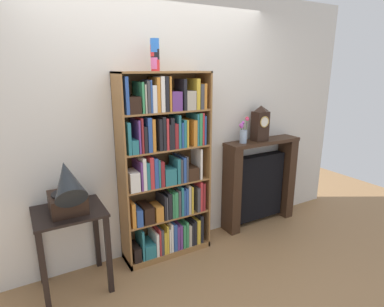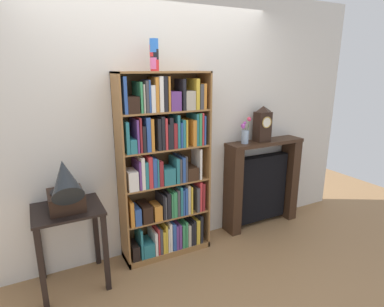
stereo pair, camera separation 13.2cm
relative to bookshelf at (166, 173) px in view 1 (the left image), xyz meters
name	(u,v)px [view 1 (the left image)]	position (x,y,z in m)	size (l,w,h in m)	color
ground_plane	(173,258)	(0.00, -0.12, -0.90)	(7.77, 6.40, 0.02)	#997047
wall_back	(172,124)	(0.17, 0.20, 0.45)	(4.77, 0.08, 2.67)	silver
bookshelf	(166,173)	(0.00, 0.00, 0.00)	(0.90, 0.30, 1.87)	olive
cup_stack	(155,55)	(-0.08, 0.01, 1.12)	(0.08, 0.08, 0.28)	red
side_table_left	(71,231)	(-0.95, -0.09, -0.33)	(0.57, 0.50, 0.74)	black
gramophone	(67,189)	(-0.95, -0.17, 0.07)	(0.28, 0.52, 0.52)	black
fireplace_mantel	(259,183)	(1.29, 0.05, -0.36)	(0.99, 0.25, 1.07)	#382316
mantel_clock	(260,123)	(1.23, 0.03, 0.39)	(0.17, 0.15, 0.41)	black
flower_vase	(244,133)	(1.00, 0.04, 0.30)	(0.14, 0.09, 0.29)	#99B2D1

